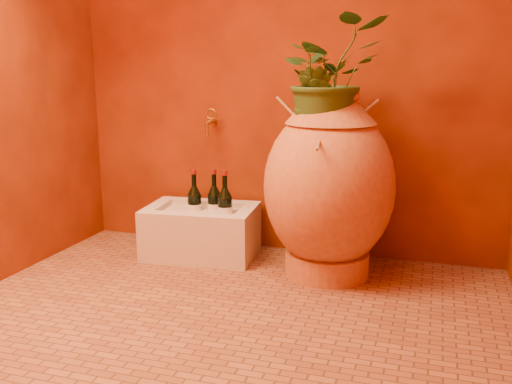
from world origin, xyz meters
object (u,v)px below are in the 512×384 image
(wine_bottle_b, at_px, (195,206))
(wine_bottle_c, at_px, (214,206))
(wall_tap, at_px, (210,121))
(amphora, at_px, (329,186))
(wine_bottle_a, at_px, (225,209))
(stone_basin, at_px, (201,232))

(wine_bottle_b, distance_m, wine_bottle_c, 0.12)
(wall_tap, bearing_deg, amphora, -19.56)
(wine_bottle_b, xyz_separation_m, wall_tap, (0.04, 0.16, 0.49))
(wine_bottle_a, bearing_deg, wall_tap, 130.97)
(stone_basin, distance_m, wine_bottle_a, 0.21)
(amphora, distance_m, wall_tap, 0.86)
(stone_basin, xyz_separation_m, wine_bottle_b, (-0.05, 0.03, 0.14))
(amphora, xyz_separation_m, wine_bottle_a, (-0.61, 0.09, -0.19))
(amphora, relative_size, stone_basin, 1.47)
(wine_bottle_a, distance_m, wine_bottle_b, 0.20)
(amphora, bearing_deg, wine_bottle_a, 171.22)
(wine_bottle_b, height_order, wine_bottle_c, wine_bottle_b)
(amphora, bearing_deg, stone_basin, 173.67)
(stone_basin, xyz_separation_m, wine_bottle_c, (0.05, 0.08, 0.14))
(wine_bottle_b, height_order, wall_tap, wall_tap)
(stone_basin, distance_m, wine_bottle_c, 0.17)
(stone_basin, bearing_deg, wall_tap, 92.64)
(stone_basin, bearing_deg, wine_bottle_b, 149.48)
(amphora, relative_size, wine_bottle_b, 2.84)
(wine_bottle_a, relative_size, wine_bottle_b, 1.03)
(wine_bottle_a, bearing_deg, amphora, -8.78)
(amphora, xyz_separation_m, wine_bottle_b, (-0.81, 0.11, -0.20))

